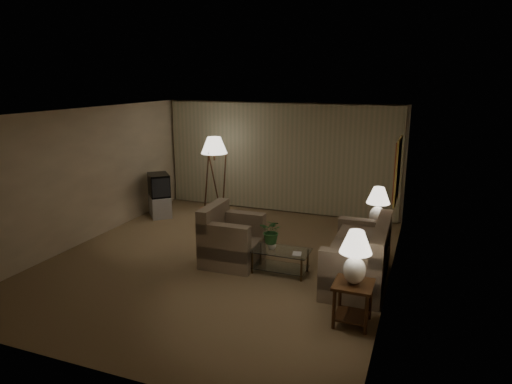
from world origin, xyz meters
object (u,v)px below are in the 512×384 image
at_px(side_table_near, 353,296).
at_px(ottoman, 213,218).
at_px(armchair, 232,241).
at_px(sofa, 357,259).
at_px(floor_lamp, 215,175).
at_px(crt_tv, 159,185).
at_px(coffee_table, 280,258).
at_px(vase, 272,244).
at_px(tv_cabinet, 160,206).
at_px(table_lamp_far, 378,203).
at_px(side_table_far, 376,237).
at_px(table_lamp_near, 355,253).

xyz_separation_m(side_table_near, ottoman, (-3.62, 3.09, -0.20)).
bearing_deg(ottoman, armchair, -54.45).
bearing_deg(sofa, floor_lamp, -124.84).
xyz_separation_m(crt_tv, ottoman, (1.58, -0.29, -0.56)).
xyz_separation_m(coffee_table, vase, (-0.15, 0.00, 0.22)).
bearing_deg(side_table_near, crt_tv, 146.95).
xyz_separation_m(floor_lamp, ottoman, (0.34, -0.82, -0.80)).
xyz_separation_m(sofa, side_table_near, (0.15, -1.35, 0.00)).
height_order(tv_cabinet, ottoman, tv_cabinet).
xyz_separation_m(armchair, vase, (0.79, -0.10, 0.07)).
distance_m(armchair, tv_cabinet, 3.48).
height_order(sofa, side_table_near, sofa).
relative_size(armchair, side_table_near, 1.74).
height_order(armchair, table_lamp_far, table_lamp_far).
distance_m(armchair, crt_tv, 3.50).
height_order(tv_cabinet, crt_tv, crt_tv).
relative_size(sofa, coffee_table, 1.85).
relative_size(floor_lamp, vase, 12.00).
height_order(tv_cabinet, floor_lamp, floor_lamp).
height_order(armchair, floor_lamp, floor_lamp).
relative_size(ottoman, vase, 3.88).
height_order(armchair, side_table_near, armchair).
bearing_deg(crt_tv, sofa, 26.46).
relative_size(side_table_near, coffee_table, 0.59).
distance_m(armchair, coffee_table, 0.95).
relative_size(armchair, side_table_far, 1.74).
height_order(armchair, coffee_table, armchair).
relative_size(sofa, vase, 11.70).
xyz_separation_m(sofa, ottoman, (-3.47, 1.74, -0.20)).
height_order(sofa, table_lamp_near, table_lamp_near).
relative_size(sofa, crt_tv, 2.43).
bearing_deg(sofa, table_lamp_near, 5.35).
relative_size(sofa, armchair, 1.79).
bearing_deg(side_table_near, vase, 141.84).
bearing_deg(coffee_table, table_lamp_near, -40.95).
distance_m(coffee_table, floor_lamp, 3.73).
bearing_deg(floor_lamp, table_lamp_far, -18.26).
xyz_separation_m(coffee_table, floor_lamp, (-2.52, 2.66, 0.73)).
xyz_separation_m(armchair, side_table_near, (2.38, -1.35, -0.01)).
height_order(side_table_near, ottoman, side_table_near).
bearing_deg(table_lamp_far, coffee_table, -136.86).
xyz_separation_m(tv_cabinet, ottoman, (1.58, -0.29, -0.04)).
height_order(sofa, coffee_table, sofa).
height_order(armchair, table_lamp_near, table_lamp_near).
bearing_deg(ottoman, vase, -42.19).
relative_size(side_table_far, vase, 3.76).
distance_m(side_table_far, table_lamp_far, 0.65).
xyz_separation_m(table_lamp_far, tv_cabinet, (-5.20, 0.78, -0.79)).
bearing_deg(side_table_near, armchair, 150.40).
bearing_deg(vase, sofa, 3.97).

